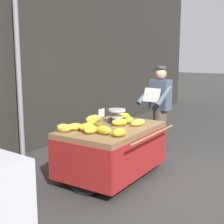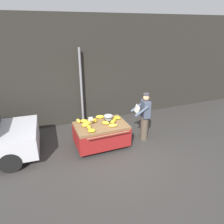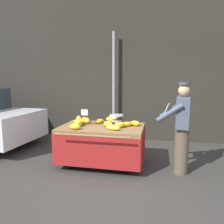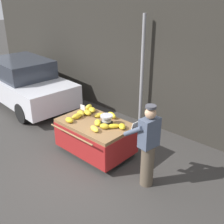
{
  "view_description": "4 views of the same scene",
  "coord_description": "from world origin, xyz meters",
  "px_view_note": "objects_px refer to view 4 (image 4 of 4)",
  "views": [
    {
      "loc": [
        -4.31,
        -1.85,
        1.92
      ],
      "look_at": [
        -0.06,
        0.88,
        1.01
      ],
      "focal_mm": 50.88,
      "sensor_mm": 36.0,
      "label": 1
    },
    {
      "loc": [
        -2.14,
        -4.89,
        3.76
      ],
      "look_at": [
        0.12,
        0.78,
        1.18
      ],
      "focal_mm": 32.77,
      "sensor_mm": 36.0,
      "label": 2
    },
    {
      "loc": [
        0.84,
        -3.55,
        1.79
      ],
      "look_at": [
        -0.07,
        0.78,
        1.11
      ],
      "focal_mm": 35.68,
      "sensor_mm": 36.0,
      "label": 3
    },
    {
      "loc": [
        3.81,
        -3.13,
        3.62
      ],
      "look_at": [
        0.12,
        0.88,
        1.15
      ],
      "focal_mm": 44.27,
      "sensor_mm": 36.0,
      "label": 4
    }
  ],
  "objects_px": {
    "banana_bunch_6": "(81,113)",
    "banana_bunch_10": "(100,115)",
    "banana_bunch_9": "(89,107)",
    "parked_car": "(25,83)",
    "street_pole": "(142,74)",
    "vendor_person": "(148,146)",
    "banana_bunch_2": "(69,120)",
    "banana_bunch_8": "(122,126)",
    "banana_bunch_7": "(114,126)",
    "banana_bunch_1": "(112,115)",
    "banana_bunch_12": "(92,110)",
    "banana_bunch_0": "(95,129)",
    "banana_bunch_11": "(104,126)",
    "price_sign": "(83,109)",
    "banana_cart": "(95,131)",
    "banana_bunch_5": "(77,116)",
    "weighing_scale": "(107,120)",
    "banana_bunch_4": "(98,123)",
    "banana_bunch_3": "(88,112)"
  },
  "relations": [
    {
      "from": "banana_bunch_6",
      "to": "banana_bunch_10",
      "type": "distance_m",
      "value": 0.46
    },
    {
      "from": "banana_bunch_9",
      "to": "parked_car",
      "type": "height_order",
      "value": "parked_car"
    },
    {
      "from": "street_pole",
      "to": "vendor_person",
      "type": "distance_m",
      "value": 2.69
    },
    {
      "from": "banana_bunch_2",
      "to": "banana_bunch_8",
      "type": "height_order",
      "value": "banana_bunch_2"
    },
    {
      "from": "banana_bunch_7",
      "to": "parked_car",
      "type": "bearing_deg",
      "value": 173.58
    },
    {
      "from": "banana_bunch_1",
      "to": "banana_bunch_12",
      "type": "bearing_deg",
      "value": -172.2
    },
    {
      "from": "banana_bunch_0",
      "to": "vendor_person",
      "type": "relative_size",
      "value": 0.16
    },
    {
      "from": "banana_bunch_0",
      "to": "banana_bunch_11",
      "type": "relative_size",
      "value": 1.36
    },
    {
      "from": "banana_bunch_2",
      "to": "price_sign",
      "type": "bearing_deg",
      "value": 77.62
    },
    {
      "from": "parked_car",
      "to": "banana_bunch_8",
      "type": "bearing_deg",
      "value": -4.85
    },
    {
      "from": "banana_cart",
      "to": "banana_bunch_7",
      "type": "height_order",
      "value": "banana_bunch_7"
    },
    {
      "from": "banana_bunch_1",
      "to": "banana_bunch_5",
      "type": "xyz_separation_m",
      "value": [
        -0.56,
        -0.59,
        -0.0
      ]
    },
    {
      "from": "weighing_scale",
      "to": "banana_bunch_4",
      "type": "height_order",
      "value": "weighing_scale"
    },
    {
      "from": "banana_bunch_2",
      "to": "banana_bunch_6",
      "type": "bearing_deg",
      "value": 101.2
    },
    {
      "from": "banana_bunch_9",
      "to": "vendor_person",
      "type": "bearing_deg",
      "value": -13.16
    },
    {
      "from": "banana_bunch_8",
      "to": "banana_bunch_9",
      "type": "height_order",
      "value": "banana_bunch_9"
    },
    {
      "from": "banana_bunch_7",
      "to": "banana_bunch_1",
      "type": "bearing_deg",
      "value": 136.71
    },
    {
      "from": "weighing_scale",
      "to": "banana_bunch_9",
      "type": "xyz_separation_m",
      "value": [
        -0.93,
        0.32,
        -0.06
      ]
    },
    {
      "from": "banana_bunch_9",
      "to": "parked_car",
      "type": "distance_m",
      "value": 3.28
    },
    {
      "from": "banana_bunch_3",
      "to": "banana_bunch_8",
      "type": "distance_m",
      "value": 1.08
    },
    {
      "from": "banana_bunch_6",
      "to": "banana_bunch_10",
      "type": "xyz_separation_m",
      "value": [
        0.38,
        0.25,
        -0.01
      ]
    },
    {
      "from": "street_pole",
      "to": "banana_bunch_7",
      "type": "distance_m",
      "value": 2.04
    },
    {
      "from": "street_pole",
      "to": "banana_bunch_9",
      "type": "xyz_separation_m",
      "value": [
        -0.51,
        -1.49,
        -0.64
      ]
    },
    {
      "from": "street_pole",
      "to": "banana_bunch_8",
      "type": "xyz_separation_m",
      "value": [
        0.79,
        -1.72,
        -0.65
      ]
    },
    {
      "from": "banana_bunch_8",
      "to": "banana_bunch_12",
      "type": "xyz_separation_m",
      "value": [
        -1.13,
        0.17,
        -0.0
      ]
    },
    {
      "from": "banana_cart",
      "to": "banana_bunch_11",
      "type": "height_order",
      "value": "banana_bunch_11"
    },
    {
      "from": "banana_bunch_2",
      "to": "banana_bunch_10",
      "type": "relative_size",
      "value": 0.8
    },
    {
      "from": "banana_bunch_1",
      "to": "banana_bunch_12",
      "type": "relative_size",
      "value": 1.18
    },
    {
      "from": "banana_bunch_5",
      "to": "banana_bunch_7",
      "type": "bearing_deg",
      "value": 13.36
    },
    {
      "from": "banana_bunch_10",
      "to": "vendor_person",
      "type": "height_order",
      "value": "vendor_person"
    },
    {
      "from": "banana_cart",
      "to": "banana_bunch_6",
      "type": "relative_size",
      "value": 7.51
    },
    {
      "from": "banana_bunch_4",
      "to": "vendor_person",
      "type": "relative_size",
      "value": 0.15
    },
    {
      "from": "banana_bunch_5",
      "to": "banana_bunch_11",
      "type": "height_order",
      "value": "banana_bunch_5"
    },
    {
      "from": "price_sign",
      "to": "banana_bunch_11",
      "type": "relative_size",
      "value": 1.63
    },
    {
      "from": "vendor_person",
      "to": "banana_bunch_7",
      "type": "bearing_deg",
      "value": 170.38
    },
    {
      "from": "banana_bunch_0",
      "to": "banana_bunch_3",
      "type": "distance_m",
      "value": 0.85
    },
    {
      "from": "banana_bunch_0",
      "to": "banana_bunch_7",
      "type": "bearing_deg",
      "value": 60.98
    },
    {
      "from": "banana_bunch_0",
      "to": "banana_cart",
      "type": "bearing_deg",
      "value": 134.49
    },
    {
      "from": "banana_bunch_6",
      "to": "banana_bunch_8",
      "type": "relative_size",
      "value": 0.98
    },
    {
      "from": "price_sign",
      "to": "banana_bunch_4",
      "type": "distance_m",
      "value": 0.53
    },
    {
      "from": "banana_cart",
      "to": "banana_bunch_11",
      "type": "relative_size",
      "value": 8.14
    },
    {
      "from": "banana_bunch_9",
      "to": "banana_bunch_11",
      "type": "bearing_deg",
      "value": -25.66
    },
    {
      "from": "banana_bunch_6",
      "to": "banana_bunch_12",
      "type": "height_order",
      "value": "banana_bunch_6"
    },
    {
      "from": "banana_bunch_0",
      "to": "banana_bunch_7",
      "type": "xyz_separation_m",
      "value": [
        0.21,
        0.37,
        -0.0
      ]
    },
    {
      "from": "banana_bunch_2",
      "to": "banana_bunch_3",
      "type": "bearing_deg",
      "value": 89.33
    },
    {
      "from": "banana_bunch_11",
      "to": "banana_bunch_3",
      "type": "bearing_deg",
      "value": 162.84
    },
    {
      "from": "banana_bunch_10",
      "to": "banana_bunch_8",
      "type": "bearing_deg",
      "value": -6.67
    },
    {
      "from": "parked_car",
      "to": "banana_bunch_6",
      "type": "bearing_deg",
      "value": -9.06
    },
    {
      "from": "banana_bunch_0",
      "to": "banana_bunch_4",
      "type": "bearing_deg",
      "value": 121.67
    },
    {
      "from": "banana_bunch_0",
      "to": "banana_bunch_8",
      "type": "xyz_separation_m",
      "value": [
        0.36,
        0.48,
        0.0
      ]
    }
  ]
}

